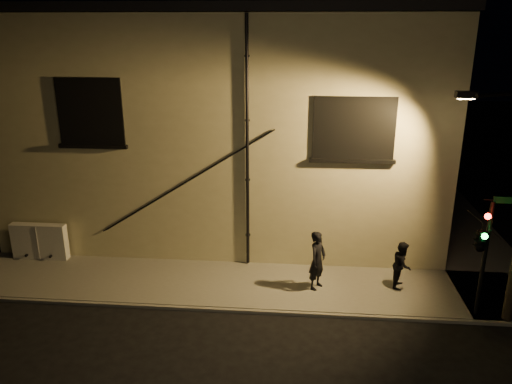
# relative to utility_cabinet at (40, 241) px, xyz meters

# --- Properties ---
(ground) EXTENTS (90.00, 90.00, 0.00)m
(ground) POSITION_rel_utility_cabinet_xyz_m (9.26, -2.70, -0.77)
(ground) COLOR black
(sidewalk) EXTENTS (21.00, 16.00, 0.12)m
(sidewalk) POSITION_rel_utility_cabinet_xyz_m (10.48, 1.69, -0.71)
(sidewalk) COLOR #605F56
(sidewalk) RESTS_ON ground
(building) EXTENTS (16.20, 12.23, 8.80)m
(building) POSITION_rel_utility_cabinet_xyz_m (6.26, 6.29, 3.63)
(building) COLOR #BCB487
(building) RESTS_ON ground
(utility_cabinet) EXTENTS (1.98, 0.33, 1.30)m
(utility_cabinet) POSITION_rel_utility_cabinet_xyz_m (0.00, 0.00, 0.00)
(utility_cabinet) COLOR beige
(utility_cabinet) RESTS_ON sidewalk
(pedestrian_a) EXTENTS (0.75, 0.84, 1.92)m
(pedestrian_a) POSITION_rel_utility_cabinet_xyz_m (9.82, -1.27, 0.31)
(pedestrian_a) COLOR black
(pedestrian_a) RESTS_ON sidewalk
(pedestrian_b) EXTENTS (0.78, 0.89, 1.54)m
(pedestrian_b) POSITION_rel_utility_cabinet_xyz_m (12.51, -0.96, 0.12)
(pedestrian_b) COLOR black
(pedestrian_b) RESTS_ON sidewalk
(traffic_signal) EXTENTS (1.24, 2.12, 3.61)m
(traffic_signal) POSITION_rel_utility_cabinet_xyz_m (14.20, -2.51, 1.78)
(traffic_signal) COLOR black
(traffic_signal) RESTS_ON sidewalk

